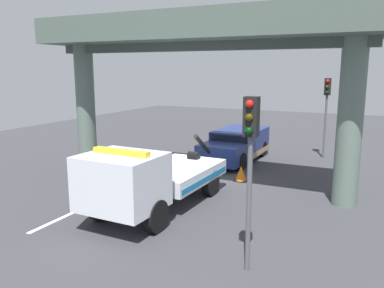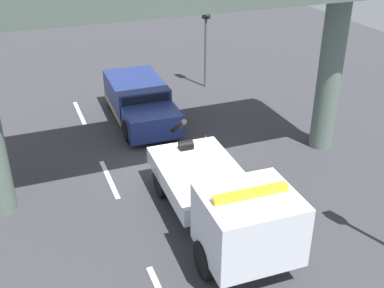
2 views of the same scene
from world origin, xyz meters
name	(u,v)px [view 2 (image 2 of 2)]	position (x,y,z in m)	size (l,w,h in m)	color
ground_plane	(174,167)	(0.00, 0.00, -0.05)	(60.00, 40.00, 0.10)	#38383D
lane_stripe_west	(79,113)	(-6.00, -2.37, 0.00)	(2.60, 0.16, 0.01)	silver
lane_stripe_mid	(109,179)	(0.00, -2.37, 0.00)	(2.60, 0.16, 0.01)	silver
tow_truck_white	(226,203)	(4.31, -0.02, 1.20)	(7.28, 2.57, 2.46)	silver
towed_van_green	(140,102)	(-4.43, 0.00, 0.78)	(5.25, 2.34, 1.58)	navy
overpass_structure	(177,2)	(0.52, 0.00, 5.86)	(3.60, 13.65, 6.90)	#596B60
traffic_light_near	(206,24)	(-6.98, 4.13, 3.14)	(0.39, 0.32, 4.31)	#515456
traffic_cone_orange	(206,143)	(-0.74, 1.52, 0.31)	(0.55, 0.55, 0.66)	orange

